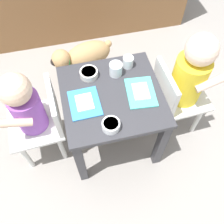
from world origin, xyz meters
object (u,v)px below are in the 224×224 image
(seated_child_right, at_px, (188,77))
(food_tray_left, at_px, (85,103))
(dining_table, at_px, (112,105))
(food_tray_right, at_px, (141,92))
(cereal_bowl_left_side, at_px, (89,73))
(dog, at_px, (84,56))
(water_cup_right, at_px, (116,70))
(seated_child_left, at_px, (29,109))
(veggie_bowl_far, at_px, (111,125))
(water_cup_left, at_px, (128,62))

(seated_child_right, distance_m, food_tray_left, 0.56)
(dining_table, distance_m, food_tray_right, 0.18)
(food_tray_right, xyz_separation_m, cereal_bowl_left_side, (-0.23, 0.17, 0.01))
(dog, height_order, cereal_bowl_left_side, cereal_bowl_left_side)
(dog, bearing_deg, dining_table, -82.45)
(dog, bearing_deg, seated_child_right, -46.98)
(food_tray_right, height_order, cereal_bowl_left_side, cereal_bowl_left_side)
(dog, relative_size, cereal_bowl_left_side, 4.66)
(dining_table, relative_size, water_cup_right, 7.30)
(dining_table, relative_size, seated_child_left, 0.75)
(water_cup_right, bearing_deg, food_tray_right, -59.02)
(dining_table, height_order, cereal_bowl_left_side, cereal_bowl_left_side)
(seated_child_left, height_order, cereal_bowl_left_side, seated_child_left)
(food_tray_left, xyz_separation_m, veggie_bowl_far, (0.09, -0.16, 0.02))
(water_cup_left, distance_m, cereal_bowl_left_side, 0.22)
(dining_table, xyz_separation_m, seated_child_right, (0.41, 0.02, 0.09))
(seated_child_left, xyz_separation_m, dog, (0.34, 0.51, -0.21))
(seated_child_right, xyz_separation_m, water_cup_left, (-0.29, 0.15, 0.03))
(cereal_bowl_left_side, bearing_deg, dog, 87.63)
(seated_child_left, relative_size, food_tray_left, 3.76)
(dog, distance_m, water_cup_right, 0.51)
(seated_child_left, xyz_separation_m, food_tray_left, (0.27, -0.05, 0.04))
(food_tray_left, height_order, cereal_bowl_left_side, cereal_bowl_left_side)
(water_cup_left, bearing_deg, food_tray_left, -144.71)
(seated_child_left, height_order, water_cup_right, seated_child_left)
(dining_table, relative_size, veggie_bowl_far, 6.03)
(water_cup_right, bearing_deg, cereal_bowl_left_side, 172.25)
(water_cup_left, distance_m, veggie_bowl_far, 0.39)
(seated_child_left, bearing_deg, food_tray_left, -11.12)
(seated_child_left, bearing_deg, cereal_bowl_left_side, 19.87)
(dining_table, bearing_deg, seated_child_right, 2.79)
(food_tray_left, relative_size, water_cup_left, 2.99)
(seated_child_right, distance_m, food_tray_right, 0.28)
(food_tray_left, bearing_deg, cereal_bowl_left_side, 72.56)
(food_tray_right, relative_size, water_cup_right, 2.92)
(food_tray_left, distance_m, water_cup_right, 0.25)
(dining_table, xyz_separation_m, dog, (-0.07, 0.54, -0.15))
(dog, relative_size, water_cup_right, 6.34)
(dining_table, relative_size, water_cup_left, 8.39)
(seated_child_right, distance_m, water_cup_right, 0.38)
(seated_child_left, distance_m, water_cup_right, 0.48)
(water_cup_right, bearing_deg, dining_table, -111.62)
(seated_child_right, bearing_deg, cereal_bowl_left_side, 165.88)
(dining_table, distance_m, veggie_bowl_far, 0.22)
(water_cup_left, xyz_separation_m, veggie_bowl_far, (-0.18, -0.35, -0.01))
(dining_table, bearing_deg, cereal_bowl_left_side, 120.98)
(seated_child_left, xyz_separation_m, water_cup_left, (0.54, 0.14, 0.06))
(dog, distance_m, veggie_bowl_far, 0.77)
(seated_child_right, relative_size, food_tray_left, 4.05)
(seated_child_right, bearing_deg, veggie_bowl_far, -156.46)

